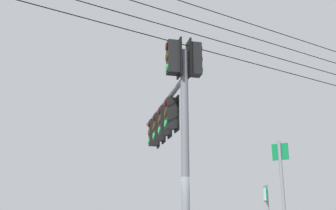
{
  "coord_description": "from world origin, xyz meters",
  "views": [
    {
      "loc": [
        -4.91,
        8.41,
        1.39
      ],
      "look_at": [
        1.41,
        -1.23,
        4.84
      ],
      "focal_mm": 43.17,
      "sensor_mm": 36.0,
      "label": 1
    }
  ],
  "objects": [
    {
      "name": "signal_mast_assembly",
      "position": [
        1.13,
        -0.98,
        4.38
      ],
      "size": [
        4.16,
        3.98,
        6.09
      ],
      "color": "slate",
      "rests_on": "ground"
    },
    {
      "name": "route_sign_secondary",
      "position": [
        -2.27,
        0.1,
        1.85
      ],
      "size": [
        0.34,
        0.1,
        3.1
      ],
      "color": "slate",
      "rests_on": "ground"
    },
    {
      "name": "overhead_wire_span",
      "position": [
        -0.46,
        -1.04,
        6.58
      ],
      "size": [
        12.01,
        23.52,
        1.76
      ],
      "color": "black"
    }
  ]
}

